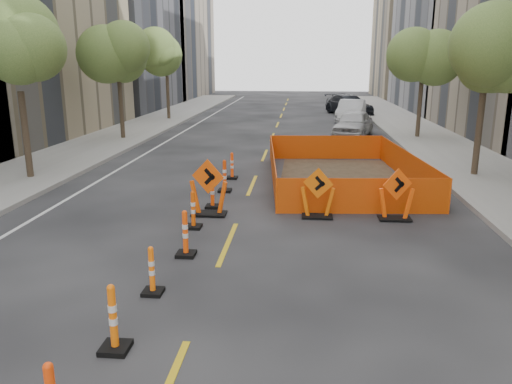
# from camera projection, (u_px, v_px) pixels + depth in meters

# --- Properties ---
(ground_plane) EXTENTS (140.00, 140.00, 0.00)m
(ground_plane) POSITION_uv_depth(u_px,v_px,m) (193.00, 326.00, 8.44)
(ground_plane) COLOR black
(sidewalk_left) EXTENTS (4.00, 90.00, 0.15)m
(sidewalk_left) POSITION_uv_depth(u_px,v_px,m) (42.00, 167.00, 20.78)
(sidewalk_left) COLOR gray
(sidewalk_left) RESTS_ON ground
(sidewalk_right) EXTENTS (4.00, 90.00, 0.15)m
(sidewalk_right) POSITION_uv_depth(u_px,v_px,m) (490.00, 176.00, 19.18)
(sidewalk_right) COLOR gray
(sidewalk_right) RESTS_ON ground
(bld_left_d) EXTENTS (12.00, 16.00, 14.00)m
(bld_left_d) POSITION_uv_depth(u_px,v_px,m) (100.00, 32.00, 45.95)
(bld_left_d) COLOR #4C4C51
(bld_left_d) RESTS_ON ground
(bld_left_e) EXTENTS (12.00, 20.00, 20.00)m
(bld_left_e) POSITION_uv_depth(u_px,v_px,m) (151.00, 14.00, 60.98)
(bld_left_e) COLOR gray
(bld_left_e) RESTS_ON ground
(bld_right_e) EXTENTS (12.00, 14.00, 16.00)m
(bld_right_e) POSITION_uv_depth(u_px,v_px,m) (429.00, 31.00, 61.34)
(bld_right_e) COLOR tan
(bld_right_e) RESTS_ON ground
(tree_l_b) EXTENTS (2.80, 2.80, 5.95)m
(tree_l_b) POSITION_uv_depth(u_px,v_px,m) (17.00, 56.00, 17.68)
(tree_l_b) COLOR #382B1E
(tree_l_b) RESTS_ON ground
(tree_l_c) EXTENTS (2.80, 2.80, 5.95)m
(tree_l_c) POSITION_uv_depth(u_px,v_px,m) (118.00, 58.00, 27.31)
(tree_l_c) COLOR #382B1E
(tree_l_c) RESTS_ON ground
(tree_l_d) EXTENTS (2.80, 2.80, 5.95)m
(tree_l_d) POSITION_uv_depth(u_px,v_px,m) (166.00, 59.00, 36.94)
(tree_l_d) COLOR #382B1E
(tree_l_d) RESTS_ON ground
(tree_r_b) EXTENTS (2.80, 2.80, 5.95)m
(tree_r_b) POSITION_uv_depth(u_px,v_px,m) (487.00, 56.00, 18.10)
(tree_r_b) COLOR #382B1E
(tree_r_b) RESTS_ON ground
(tree_r_c) EXTENTS (2.80, 2.80, 5.95)m
(tree_r_c) POSITION_uv_depth(u_px,v_px,m) (424.00, 58.00, 27.73)
(tree_r_c) COLOR #382B1E
(tree_r_c) RESTS_ON ground
(channelizer_2) EXTENTS (0.44, 0.44, 1.11)m
(channelizer_2) POSITION_uv_depth(u_px,v_px,m) (113.00, 318.00, 7.59)
(channelizer_2) COLOR orange
(channelizer_2) RESTS_ON ground
(channelizer_3) EXTENTS (0.38, 0.38, 0.97)m
(channelizer_3) POSITION_uv_depth(u_px,v_px,m) (152.00, 270.00, 9.50)
(channelizer_3) COLOR #FC650A
(channelizer_3) RESTS_ON ground
(channelizer_4) EXTENTS (0.43, 0.43, 1.09)m
(channelizer_4) POSITION_uv_depth(u_px,v_px,m) (185.00, 233.00, 11.35)
(channelizer_4) COLOR #FA4A0A
(channelizer_4) RESTS_ON ground
(channelizer_5) EXTENTS (0.41, 0.41, 1.03)m
(channelizer_5) POSITION_uv_depth(u_px,v_px,m) (193.00, 210.00, 13.27)
(channelizer_5) COLOR #D64909
(channelizer_5) RESTS_ON ground
(channelizer_6) EXTENTS (0.42, 0.42, 1.06)m
(channelizer_6) POSITION_uv_depth(u_px,v_px,m) (212.00, 191.00, 15.14)
(channelizer_6) COLOR #E84409
(channelizer_6) RESTS_ON ground
(channelizer_7) EXTENTS (0.44, 0.44, 1.12)m
(channelizer_7) POSITION_uv_depth(u_px,v_px,m) (225.00, 176.00, 17.02)
(channelizer_7) COLOR red
(channelizer_7) RESTS_ON ground
(channelizer_8) EXTENTS (0.40, 0.40, 1.02)m
(channelizer_8) POSITION_uv_depth(u_px,v_px,m) (232.00, 166.00, 18.93)
(channelizer_8) COLOR #FF430A
(channelizer_8) RESTS_ON ground
(chevron_sign_left) EXTENTS (1.25, 0.93, 1.66)m
(chevron_sign_left) POSITION_uv_depth(u_px,v_px,m) (209.00, 187.00, 14.33)
(chevron_sign_left) COLOR #E34B09
(chevron_sign_left) RESTS_ON ground
(chevron_sign_center) EXTENTS (1.11, 0.86, 1.46)m
(chevron_sign_center) POSITION_uv_depth(u_px,v_px,m) (318.00, 193.00, 14.12)
(chevron_sign_center) COLOR #DD5B09
(chevron_sign_center) RESTS_ON ground
(chevron_sign_right) EXTENTS (1.15, 0.93, 1.50)m
(chevron_sign_right) POSITION_uv_depth(u_px,v_px,m) (396.00, 194.00, 13.91)
(chevron_sign_right) COLOR #FF4F0A
(chevron_sign_right) RESTS_ON ground
(safety_fence) EXTENTS (5.74, 8.98, 1.07)m
(safety_fence) POSITION_uv_depth(u_px,v_px,m) (340.00, 166.00, 18.69)
(safety_fence) COLOR orange
(safety_fence) RESTS_ON ground
(parked_car_near) EXTENTS (3.05, 4.96, 1.58)m
(parked_car_near) POSITION_uv_depth(u_px,v_px,m) (353.00, 124.00, 29.44)
(parked_car_near) COLOR #B2B2B4
(parked_car_near) RESTS_ON ground
(parked_car_mid) EXTENTS (2.69, 5.27, 1.66)m
(parked_car_mid) POSITION_uv_depth(u_px,v_px,m) (351.00, 111.00, 36.25)
(parked_car_mid) COLOR #ADADB2
(parked_car_mid) RESTS_ON ground
(parked_car_far) EXTENTS (4.29, 6.10, 1.64)m
(parked_car_far) POSITION_uv_depth(u_px,v_px,m) (349.00, 105.00, 41.95)
(parked_car_far) COLOR black
(parked_car_far) RESTS_ON ground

